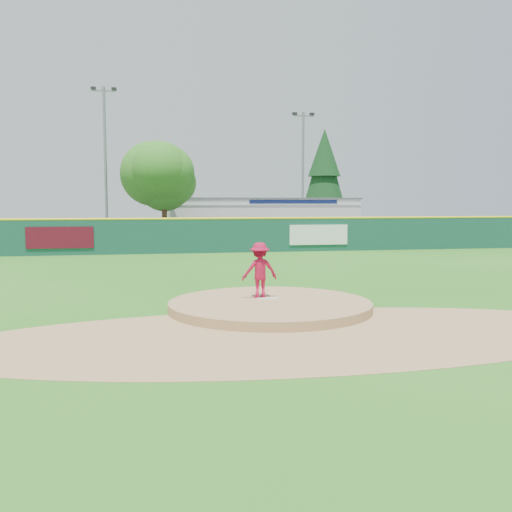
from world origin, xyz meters
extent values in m
plane|color=#286B19|center=(0.00, 0.00, 0.00)|extent=(120.00, 120.00, 0.00)
cylinder|color=#9E774C|center=(0.00, 0.00, 0.00)|extent=(5.50, 5.50, 0.50)
cube|color=white|center=(0.00, 0.30, 0.27)|extent=(0.60, 0.15, 0.04)
cylinder|color=#9E774C|center=(0.00, -3.00, 0.01)|extent=(15.40, 15.40, 0.01)
cube|color=#38383A|center=(0.00, 27.00, 0.01)|extent=(44.00, 16.00, 0.02)
imported|color=#A00D30|center=(-0.16, 0.63, 1.03)|extent=(1.05, 0.66, 1.56)
imported|color=white|center=(4.38, 23.97, 0.75)|extent=(5.77, 3.85, 1.47)
cube|color=silver|center=(6.00, 32.00, 1.60)|extent=(15.00, 8.00, 3.20)
cube|color=white|center=(6.00, 27.98, 3.00)|extent=(15.00, 0.06, 0.55)
cube|color=#0F194C|center=(8.00, 27.94, 3.00)|extent=(7.00, 0.03, 0.28)
cube|color=#59595B|center=(6.00, 32.00, 3.25)|extent=(15.20, 8.20, 0.12)
cube|color=#590C1C|center=(-7.95, 17.92, 1.00)|extent=(3.60, 0.04, 1.20)
cube|color=white|center=(6.92, 17.92, 1.00)|extent=(3.60, 0.04, 1.20)
cube|color=#154539|center=(0.00, 18.00, 1.00)|extent=(40.00, 0.10, 2.00)
cylinder|color=yellow|center=(0.00, 18.00, 2.00)|extent=(40.00, 0.14, 0.14)
cylinder|color=#382314|center=(-2.00, 25.00, 1.30)|extent=(0.36, 0.36, 2.60)
sphere|color=#387F23|center=(-2.00, 25.00, 4.56)|extent=(5.60, 5.60, 5.60)
cylinder|color=#382314|center=(13.00, 36.00, 0.80)|extent=(0.40, 0.40, 1.60)
cone|color=#113A16|center=(13.00, 36.00, 5.55)|extent=(4.40, 4.40, 7.90)
cylinder|color=gray|center=(-6.00, 27.00, 5.50)|extent=(0.20, 0.20, 11.00)
cube|color=gray|center=(-6.00, 27.00, 10.70)|extent=(1.60, 0.10, 0.10)
cube|color=black|center=(-6.70, 27.00, 10.85)|extent=(0.35, 0.25, 0.20)
cube|color=black|center=(-5.30, 27.00, 10.85)|extent=(0.35, 0.25, 0.20)
cylinder|color=gray|center=(9.00, 29.00, 5.00)|extent=(0.20, 0.20, 10.00)
cube|color=gray|center=(9.00, 29.00, 9.70)|extent=(1.60, 0.10, 0.10)
cube|color=black|center=(8.30, 29.00, 9.85)|extent=(0.35, 0.25, 0.20)
cube|color=black|center=(9.70, 29.00, 9.85)|extent=(0.35, 0.25, 0.20)
camera|label=1|loc=(-3.27, -14.92, 2.91)|focal=40.00mm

